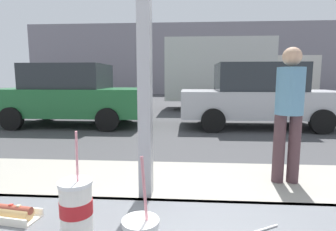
{
  "coord_description": "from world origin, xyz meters",
  "views": [
    {
      "loc": [
        0.16,
        -0.99,
        1.43
      ],
      "look_at": [
        -0.11,
        3.1,
        0.86
      ],
      "focal_mm": 28.87,
      "sensor_mm": 36.0,
      "label": 1
    }
  ],
  "objects_px": {
    "hotdog_tray_near": "(5,212)",
    "box_truck": "(232,73)",
    "soda_cup_left": "(76,207)",
    "parked_car_green": "(71,95)",
    "parked_car_silver": "(258,96)",
    "pedestrian": "(289,107)"
  },
  "relations": [
    {
      "from": "box_truck",
      "to": "pedestrian",
      "type": "xyz_separation_m",
      "value": [
        -0.85,
        -9.22,
        -0.58
      ]
    },
    {
      "from": "parked_car_silver",
      "to": "box_truck",
      "type": "distance_m",
      "value": 4.61
    },
    {
      "from": "parked_car_green",
      "to": "hotdog_tray_near",
      "type": "bearing_deg",
      "value": -68.16
    },
    {
      "from": "soda_cup_left",
      "to": "box_truck",
      "type": "relative_size",
      "value": 0.05
    },
    {
      "from": "parked_car_silver",
      "to": "pedestrian",
      "type": "relative_size",
      "value": 2.75
    },
    {
      "from": "soda_cup_left",
      "to": "hotdog_tray_near",
      "type": "distance_m",
      "value": 0.3
    },
    {
      "from": "soda_cup_left",
      "to": "box_truck",
      "type": "bearing_deg",
      "value": 78.43
    },
    {
      "from": "hotdog_tray_near",
      "to": "box_truck",
      "type": "height_order",
      "value": "box_truck"
    },
    {
      "from": "parked_car_silver",
      "to": "pedestrian",
      "type": "bearing_deg",
      "value": -100.38
    },
    {
      "from": "hotdog_tray_near",
      "to": "parked_car_green",
      "type": "xyz_separation_m",
      "value": [
        -2.86,
        7.13,
        -0.05
      ]
    },
    {
      "from": "parked_car_green",
      "to": "box_truck",
      "type": "distance_m",
      "value": 7.21
    },
    {
      "from": "parked_car_green",
      "to": "soda_cup_left",
      "type": "bearing_deg",
      "value": -66.44
    },
    {
      "from": "soda_cup_left",
      "to": "parked_car_silver",
      "type": "relative_size",
      "value": 0.07
    },
    {
      "from": "hotdog_tray_near",
      "to": "parked_car_green",
      "type": "bearing_deg",
      "value": 111.84
    },
    {
      "from": "hotdog_tray_near",
      "to": "box_truck",
      "type": "relative_size",
      "value": 0.04
    },
    {
      "from": "hotdog_tray_near",
      "to": "pedestrian",
      "type": "bearing_deg",
      "value": 53.1
    },
    {
      "from": "hotdog_tray_near",
      "to": "parked_car_silver",
      "type": "height_order",
      "value": "parked_car_silver"
    },
    {
      "from": "hotdog_tray_near",
      "to": "parked_car_green",
      "type": "height_order",
      "value": "parked_car_green"
    },
    {
      "from": "parked_car_green",
      "to": "parked_car_silver",
      "type": "height_order",
      "value": "parked_car_silver"
    },
    {
      "from": "soda_cup_left",
      "to": "parked_car_green",
      "type": "bearing_deg",
      "value": 113.56
    },
    {
      "from": "box_truck",
      "to": "parked_car_silver",
      "type": "bearing_deg",
      "value": -89.87
    },
    {
      "from": "parked_car_silver",
      "to": "hotdog_tray_near",
      "type": "bearing_deg",
      "value": -110.74
    }
  ]
}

